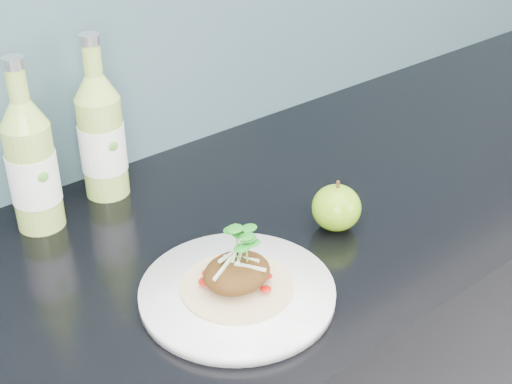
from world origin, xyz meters
The scene contains 5 objects.
dinner_plate centered at (-0.01, 1.57, 0.91)m, with size 0.31×0.31×0.02m.
pork_taco centered at (-0.01, 1.57, 0.94)m, with size 0.14×0.14×0.10m.
green_apple centered at (0.20, 1.61, 0.93)m, with size 0.09×0.09×0.08m.
cider_bottle_left centered at (-0.13, 1.89, 1.00)m, with size 0.09×0.09×0.26m.
cider_bottle_right centered at (-0.01, 1.91, 1.00)m, with size 0.09×0.09×0.26m.
Camera 1 is at (-0.45, 1.01, 1.48)m, focal length 50.00 mm.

